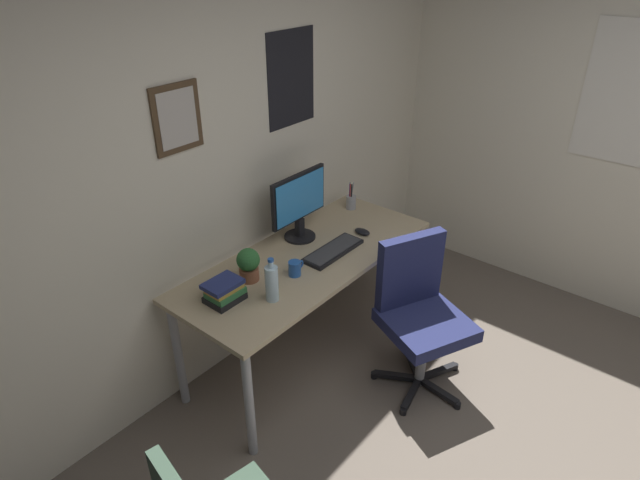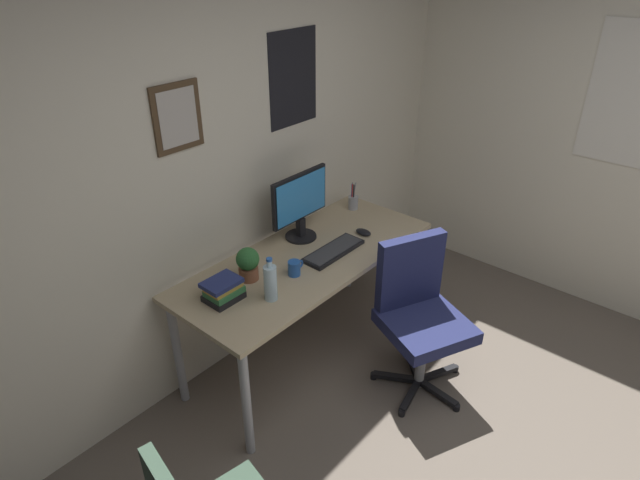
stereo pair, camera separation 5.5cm
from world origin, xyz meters
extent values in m
cube|color=beige|center=(0.00, 2.15, 1.30)|extent=(4.40, 0.08, 2.60)
cube|color=#4C3823|center=(-0.24, 2.11, 1.65)|extent=(0.28, 0.02, 0.34)
cube|color=beige|center=(-0.24, 2.09, 1.65)|extent=(0.22, 0.00, 0.28)
cube|color=black|center=(0.61, 2.11, 1.69)|extent=(0.40, 0.01, 0.56)
cube|color=tan|center=(0.29, 1.72, 0.74)|extent=(1.71, 0.70, 0.03)
cylinder|color=#9EA0A5|center=(-0.51, 1.43, 0.36)|extent=(0.05, 0.05, 0.72)
cylinder|color=#9EA0A5|center=(1.08, 1.43, 0.36)|extent=(0.05, 0.05, 0.72)
cylinder|color=#9EA0A5|center=(-0.51, 2.01, 0.36)|extent=(0.05, 0.05, 0.72)
cylinder|color=#9EA0A5|center=(1.08, 2.01, 0.36)|extent=(0.05, 0.05, 0.72)
cube|color=#1E234C|center=(0.51, 1.00, 0.46)|extent=(0.61, 0.61, 0.08)
cube|color=#1E234C|center=(0.59, 1.19, 0.72)|extent=(0.41, 0.24, 0.45)
cylinder|color=#9EA0A5|center=(0.51, 1.00, 0.21)|extent=(0.08, 0.08, 0.42)
cube|color=black|center=(0.63, 0.95, 0.04)|extent=(0.27, 0.15, 0.03)
cylinder|color=black|center=(0.76, 0.89, 0.02)|extent=(0.05, 0.05, 0.04)
cube|color=black|center=(0.60, 1.11, 0.04)|extent=(0.22, 0.23, 0.03)
cylinder|color=black|center=(0.70, 1.21, 0.02)|extent=(0.05, 0.05, 0.04)
cube|color=black|center=(0.44, 1.13, 0.04)|extent=(0.17, 0.26, 0.03)
cylinder|color=black|center=(0.37, 1.25, 0.02)|extent=(0.05, 0.05, 0.04)
cube|color=black|center=(0.37, 0.98, 0.04)|extent=(0.28, 0.09, 0.03)
cylinder|color=black|center=(0.23, 0.95, 0.02)|extent=(0.05, 0.05, 0.04)
cube|color=black|center=(0.49, 0.87, 0.04)|extent=(0.07, 0.28, 0.03)
cylinder|color=black|center=(0.47, 0.73, 0.02)|extent=(0.05, 0.05, 0.04)
cylinder|color=black|center=(0.43, 1.91, 0.76)|extent=(0.20, 0.20, 0.01)
cube|color=black|center=(0.43, 1.91, 0.83)|extent=(0.05, 0.04, 0.12)
cube|color=black|center=(0.43, 1.92, 1.04)|extent=(0.46, 0.02, 0.30)
cube|color=#338CD8|center=(0.43, 1.90, 1.04)|extent=(0.43, 0.00, 0.27)
cube|color=black|center=(0.42, 1.63, 0.76)|extent=(0.43, 0.15, 0.02)
cube|color=#38383A|center=(0.42, 1.63, 0.78)|extent=(0.41, 0.13, 0.00)
ellipsoid|color=black|center=(0.72, 1.63, 0.77)|extent=(0.06, 0.11, 0.04)
cylinder|color=silver|center=(-0.16, 1.58, 0.85)|extent=(0.07, 0.07, 0.20)
cylinder|color=silver|center=(-0.16, 1.58, 0.97)|extent=(0.03, 0.03, 0.04)
cylinder|color=#2659B2|center=(-0.16, 1.58, 1.00)|extent=(0.03, 0.03, 0.01)
cylinder|color=#2659B2|center=(0.09, 1.64, 0.79)|extent=(0.07, 0.07, 0.09)
torus|color=#2659B2|center=(0.14, 1.64, 0.80)|extent=(0.05, 0.01, 0.05)
cylinder|color=brown|center=(-0.11, 1.81, 0.79)|extent=(0.11, 0.11, 0.07)
sphere|color=#2D6B33|center=(-0.11, 1.81, 0.88)|extent=(0.13, 0.13, 0.13)
ellipsoid|color=#287A38|center=(-0.14, 1.84, 0.89)|extent=(0.07, 0.08, 0.02)
ellipsoid|color=#287A38|center=(-0.08, 1.83, 0.90)|extent=(0.07, 0.08, 0.02)
ellipsoid|color=#287A38|center=(-0.13, 1.78, 0.89)|extent=(0.08, 0.07, 0.02)
cylinder|color=#9EA0A5|center=(0.98, 1.91, 0.80)|extent=(0.07, 0.07, 0.09)
cylinder|color=#263FBF|center=(0.97, 1.92, 0.88)|extent=(0.01, 0.01, 0.13)
cylinder|color=red|center=(0.97, 1.91, 0.88)|extent=(0.01, 0.01, 0.13)
cylinder|color=black|center=(0.97, 1.90, 0.88)|extent=(0.01, 0.01, 0.13)
cylinder|color=#9EA0A5|center=(0.99, 1.91, 0.88)|extent=(0.01, 0.03, 0.14)
cylinder|color=#9EA0A5|center=(0.97, 1.91, 0.88)|extent=(0.01, 0.02, 0.14)
cube|color=black|center=(-0.33, 1.76, 0.77)|extent=(0.19, 0.15, 0.03)
cube|color=#33723F|center=(-0.32, 1.76, 0.80)|extent=(0.18, 0.14, 0.03)
cube|color=gold|center=(-0.33, 1.76, 0.83)|extent=(0.18, 0.12, 0.02)
cube|color=navy|center=(-0.33, 1.77, 0.85)|extent=(0.19, 0.14, 0.02)
camera|label=1|loc=(-1.79, -0.09, 2.43)|focal=30.06mm
camera|label=2|loc=(-1.75, -0.13, 2.43)|focal=30.06mm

